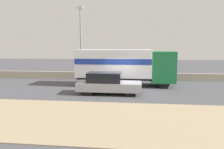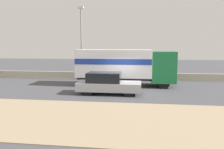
# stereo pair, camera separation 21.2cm
# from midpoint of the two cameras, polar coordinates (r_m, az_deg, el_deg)

# --- Properties ---
(ground_plane) EXTENTS (80.00, 80.00, 0.00)m
(ground_plane) POSITION_cam_midpoint_polar(r_m,az_deg,el_deg) (16.49, 1.37, -4.56)
(ground_plane) COLOR #47474C
(dirt_shoulder_foreground) EXTENTS (60.00, 5.97, 0.04)m
(dirt_shoulder_foreground) POSITION_cam_midpoint_polar(r_m,az_deg,el_deg) (10.50, -1.83, -11.54)
(dirt_shoulder_foreground) COLOR #9E896B
(dirt_shoulder_foreground) RESTS_ON ground_plane
(stone_wall_backdrop) EXTENTS (60.00, 0.35, 0.73)m
(stone_wall_backdrop) POSITION_cam_midpoint_polar(r_m,az_deg,el_deg) (22.44, 2.81, -0.40)
(stone_wall_backdrop) COLOR #A39984
(stone_wall_backdrop) RESTS_ON ground_plane
(street_lamp) EXTENTS (0.56, 0.28, 7.24)m
(street_lamp) POSITION_cam_midpoint_polar(r_m,az_deg,el_deg) (21.94, -8.44, 9.32)
(street_lamp) COLOR slate
(street_lamp) RESTS_ON ground_plane
(box_truck) EXTENTS (8.34, 2.54, 3.12)m
(box_truck) POSITION_cam_midpoint_polar(r_m,az_deg,el_deg) (18.91, 2.84, 2.64)
(box_truck) COLOR #196B38
(box_truck) RESTS_ON ground_plane
(car_hatchback) EXTENTS (4.55, 1.82, 1.55)m
(car_hatchback) POSITION_cam_midpoint_polar(r_m,az_deg,el_deg) (15.69, -1.48, -2.31)
(car_hatchback) COLOR #9E9EA3
(car_hatchback) RESTS_ON ground_plane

